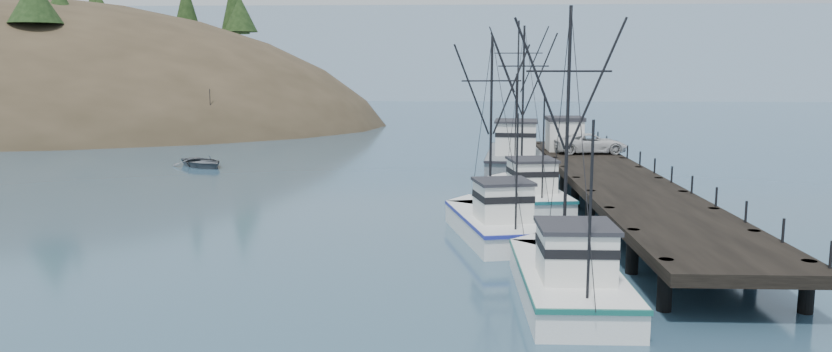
# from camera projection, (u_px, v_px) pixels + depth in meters

# --- Properties ---
(ground) EXTENTS (400.00, 400.00, 0.00)m
(ground) POSITION_uv_depth(u_px,v_px,m) (373.00, 276.00, 32.29)
(ground) COLOR #2B4961
(ground) RESTS_ON ground
(pier) EXTENTS (6.00, 44.00, 2.00)m
(pier) POSITION_uv_depth(u_px,v_px,m) (617.00, 182.00, 47.19)
(pier) COLOR black
(pier) RESTS_ON ground
(distant_ridge) EXTENTS (360.00, 40.00, 26.00)m
(distant_ridge) POSITION_uv_depth(u_px,v_px,m) (475.00, 98.00, 199.70)
(distant_ridge) COLOR #9EB2C6
(distant_ridge) RESTS_ON ground
(distant_ridge_far) EXTENTS (180.00, 25.00, 18.00)m
(distant_ridge_far) POSITION_uv_depth(u_px,v_px,m) (302.00, 95.00, 216.79)
(distant_ridge_far) COLOR silver
(distant_ridge_far) RESTS_ON ground
(moored_sailboats) EXTENTS (19.37, 15.08, 6.35)m
(moored_sailboats) POSITION_uv_depth(u_px,v_px,m) (159.00, 136.00, 90.51)
(moored_sailboats) COLOR white
(moored_sailboats) RESTS_ON ground
(trawler_near) EXTENTS (3.90, 11.64, 11.79)m
(trawler_near) POSITION_uv_depth(u_px,v_px,m) (567.00, 276.00, 29.45)
(trawler_near) COLOR white
(trawler_near) RESTS_ON ground
(trawler_mid) EXTENTS (5.53, 11.10, 10.96)m
(trawler_mid) POSITION_uv_depth(u_px,v_px,m) (494.00, 221.00, 39.64)
(trawler_mid) COLOR white
(trawler_mid) RESTS_ON ground
(trawler_far) EXTENTS (5.19, 11.83, 11.95)m
(trawler_far) POSITION_uv_depth(u_px,v_px,m) (525.00, 193.00, 48.25)
(trawler_far) COLOR white
(trawler_far) RESTS_ON ground
(work_vessel) EXTENTS (6.04, 15.80, 13.14)m
(work_vessel) POSITION_uv_depth(u_px,v_px,m) (516.00, 158.00, 63.07)
(work_vessel) COLOR slate
(work_vessel) RESTS_ON ground
(pier_shed) EXTENTS (3.00, 3.20, 2.80)m
(pier_shed) POSITION_uv_depth(u_px,v_px,m) (564.00, 133.00, 61.63)
(pier_shed) COLOR silver
(pier_shed) RESTS_ON pier
(pickup_truck) EXTENTS (5.96, 3.14, 1.60)m
(pickup_truck) POSITION_uv_depth(u_px,v_px,m) (591.00, 143.00, 59.65)
(pickup_truck) COLOR silver
(pickup_truck) RESTS_ON pier
(motorboat) EXTENTS (6.75, 6.76, 1.15)m
(motorboat) POSITION_uv_depth(u_px,v_px,m) (202.00, 167.00, 66.47)
(motorboat) COLOR #53575D
(motorboat) RESTS_ON ground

